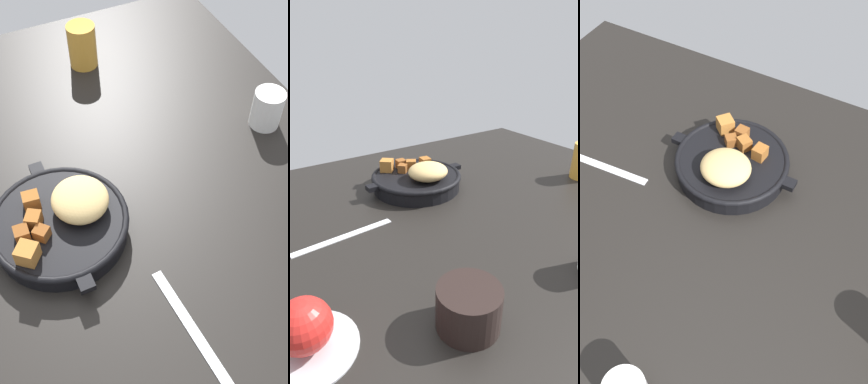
{
  "view_description": "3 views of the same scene",
  "coord_description": "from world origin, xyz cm",
  "views": [
    {
      "loc": [
        49.03,
        -19.09,
        68.06
      ],
      "look_at": [
        4.43,
        1.59,
        6.39
      ],
      "focal_mm": 45.12,
      "sensor_mm": 36.0,
      "label": 1
    },
    {
      "loc": [
        42.44,
        55.89,
        37.09
      ],
      "look_at": [
        3.35,
        -2.36,
        3.27
      ],
      "focal_mm": 31.24,
      "sensor_mm": 36.0,
      "label": 2
    },
    {
      "loc": [
        -25.72,
        40.87,
        70.84
      ],
      "look_at": [
        -2.18,
        -1.76,
        7.81
      ],
      "focal_mm": 42.21,
      "sensor_mm": 36.0,
      "label": 3
    }
  ],
  "objects": [
    {
      "name": "white_creamer_pitcher",
      "position": [
        -6.25,
        33.37,
        3.89
      ],
      "size": [
        6.07,
        6.07,
        7.78
      ],
      "primitive_type": "cylinder",
      "color": "white",
      "rests_on": "ground_plane"
    },
    {
      "name": "ground_plane",
      "position": [
        0.0,
        0.0,
        -1.2
      ],
      "size": [
        119.25,
        88.3,
        2.4
      ],
      "primitive_type": "cube",
      "color": "black"
    },
    {
      "name": "cast_iron_skillet",
      "position": [
        1.88,
        -12.19,
        2.85
      ],
      "size": [
        27.37,
        23.07,
        7.98
      ],
      "color": "black",
      "rests_on": "ground_plane"
    },
    {
      "name": "butter_knife",
      "position": [
        26.12,
        -0.7,
        0.18
      ],
      "size": [
        21.12,
        3.14,
        0.36
      ],
      "primitive_type": "cube",
      "rotation": [
        0.0,
        0.0,
        0.07
      ],
      "color": "silver",
      "rests_on": "ground_plane"
    },
    {
      "name": "juice_glass_amber",
      "position": [
        -40.07,
        7.13,
        4.89
      ],
      "size": [
        6.31,
        6.31,
        9.79
      ],
      "primitive_type": "cylinder",
      "color": "gold",
      "rests_on": "ground_plane"
    }
  ]
}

